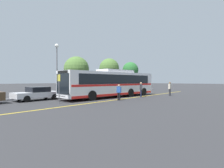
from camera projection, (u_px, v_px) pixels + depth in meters
ground_plane at (102, 98)px, 19.81m from camera, size 220.00×220.00×0.00m
lane_strip_0 at (127, 98)px, 19.22m from camera, size 32.79×0.20×0.01m
curb_strip at (82, 94)px, 24.26m from camera, size 40.79×0.36×0.15m
transit_bus at (112, 83)px, 20.64m from camera, size 13.25×3.60×3.26m
parked_car_1 at (37, 93)px, 17.45m from camera, size 4.44×2.03×1.33m
parked_car_2 at (78, 91)px, 21.19m from camera, size 4.40×2.03×1.30m
pedestrian_0 at (170, 88)px, 22.65m from camera, size 0.43×0.25×1.80m
pedestrian_1 at (119, 91)px, 17.36m from camera, size 0.34×0.47×1.58m
pedestrian_2 at (141, 89)px, 20.75m from camera, size 0.46×0.45×1.76m
bus_stop_sign at (59, 85)px, 14.61m from camera, size 0.07×0.40×2.52m
street_lamp at (57, 59)px, 21.91m from camera, size 0.50×0.50×6.60m
tree_0 at (130, 70)px, 35.66m from camera, size 3.23×3.23×5.76m
tree_1 at (109, 68)px, 34.16m from camera, size 3.89×3.89×6.32m
tree_2 at (77, 69)px, 25.43m from camera, size 3.63×3.63×5.49m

